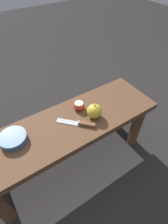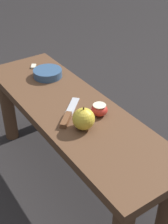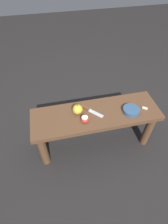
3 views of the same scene
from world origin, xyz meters
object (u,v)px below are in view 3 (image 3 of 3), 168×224
apple_cut (85,119)px  bowl (131,110)px  wooden_bench (96,121)px  apple_whole (78,109)px  knife (88,109)px

apple_cut → bowl: apple_cut is taller
wooden_bench → apple_whole: 0.21m
knife → bowl: bowl is taller
apple_whole → apple_cut: bearing=110.6°
apple_cut → bowl: 0.41m
wooden_bench → apple_cut: (0.11, 0.07, 0.12)m
wooden_bench → apple_cut: apple_cut is taller
knife → bowl: bearing=31.1°
wooden_bench → bowl: bearing=170.3°
knife → apple_cut: size_ratio=2.67×
apple_cut → bowl: (-0.41, -0.01, -0.01)m
apple_whole → apple_cut: apple_whole is taller
apple_cut → knife: bearing=-115.5°
apple_whole → bowl: apple_whole is taller
bowl → apple_whole: bearing=-11.2°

